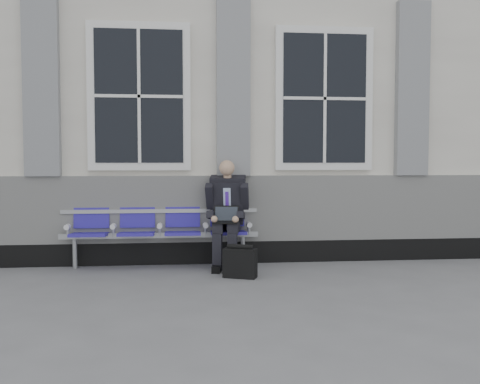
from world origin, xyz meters
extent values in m
plane|color=slate|center=(0.00, 0.00, 0.00)|extent=(70.00, 70.00, 0.00)
cube|color=silver|center=(0.00, 3.50, 2.10)|extent=(14.00, 4.00, 4.20)
cube|color=black|center=(0.00, 1.47, 0.15)|extent=(14.00, 0.10, 0.30)
cube|color=silver|center=(0.00, 1.46, 0.75)|extent=(14.00, 0.08, 0.90)
cube|color=gray|center=(-3.40, 1.44, 2.40)|extent=(0.45, 0.14, 2.40)
cube|color=gray|center=(-0.90, 1.44, 2.40)|extent=(0.45, 0.14, 2.40)
cube|color=gray|center=(1.60, 1.44, 2.40)|extent=(0.45, 0.14, 2.40)
cube|color=white|center=(-2.15, 1.46, 2.25)|extent=(1.35, 0.10, 1.95)
cube|color=black|center=(-2.15, 1.41, 2.25)|extent=(1.15, 0.02, 1.75)
cube|color=white|center=(0.35, 1.46, 2.25)|extent=(1.35, 0.10, 1.95)
cube|color=black|center=(0.35, 1.41, 2.25)|extent=(1.15, 0.02, 1.75)
cube|color=#9EA0A3|center=(-1.89, 1.30, 0.42)|extent=(2.60, 0.07, 0.07)
cube|color=#9EA0A3|center=(-1.89, 1.42, 0.73)|extent=(2.60, 0.05, 0.05)
cylinder|color=#9EA0A3|center=(-2.99, 1.30, 0.20)|extent=(0.06, 0.06, 0.39)
cylinder|color=#9EA0A3|center=(-0.79, 1.30, 0.20)|extent=(0.06, 0.06, 0.39)
cube|color=#271A9A|center=(-2.79, 1.22, 0.45)|extent=(0.46, 0.42, 0.07)
cube|color=#271A9A|center=(-2.79, 1.43, 0.71)|extent=(0.46, 0.10, 0.40)
cube|color=#271A9A|center=(-2.19, 1.22, 0.45)|extent=(0.46, 0.42, 0.07)
cube|color=#271A9A|center=(-2.19, 1.43, 0.71)|extent=(0.46, 0.10, 0.40)
cube|color=#271A9A|center=(-1.59, 1.22, 0.45)|extent=(0.46, 0.42, 0.07)
cube|color=#271A9A|center=(-1.59, 1.43, 0.71)|extent=(0.46, 0.10, 0.40)
cube|color=#271A9A|center=(-0.99, 1.22, 0.45)|extent=(0.46, 0.42, 0.07)
cube|color=#271A9A|center=(-0.99, 1.43, 0.71)|extent=(0.46, 0.10, 0.40)
cylinder|color=white|center=(-3.07, 1.25, 0.55)|extent=(0.07, 0.12, 0.07)
cylinder|color=white|center=(-2.49, 1.25, 0.55)|extent=(0.07, 0.12, 0.07)
cylinder|color=white|center=(-1.89, 1.25, 0.55)|extent=(0.07, 0.12, 0.07)
cylinder|color=white|center=(-1.29, 1.25, 0.55)|extent=(0.07, 0.12, 0.07)
cylinder|color=white|center=(-0.71, 1.25, 0.55)|extent=(0.07, 0.12, 0.07)
cube|color=black|center=(-1.16, 0.88, 0.04)|extent=(0.15, 0.27, 0.09)
cube|color=black|center=(-0.97, 0.85, 0.04)|extent=(0.15, 0.27, 0.09)
cube|color=black|center=(-1.15, 0.94, 0.25)|extent=(0.14, 0.14, 0.47)
cube|color=black|center=(-0.96, 0.90, 0.25)|extent=(0.14, 0.14, 0.47)
cube|color=black|center=(-1.11, 1.15, 0.54)|extent=(0.21, 0.45, 0.13)
cube|color=black|center=(-0.92, 1.11, 0.54)|extent=(0.21, 0.45, 0.13)
cube|color=black|center=(-0.98, 1.32, 0.86)|extent=(0.46, 0.40, 0.61)
cube|color=#C1D8FE|center=(-1.00, 1.21, 0.87)|extent=(0.11, 0.11, 0.34)
cube|color=#5729C0|center=(-1.01, 1.20, 0.86)|extent=(0.06, 0.08, 0.29)
cube|color=black|center=(-0.99, 1.29, 1.14)|extent=(0.50, 0.31, 0.14)
cylinder|color=tan|center=(-1.00, 1.24, 1.21)|extent=(0.11, 0.11, 0.10)
sphere|color=tan|center=(-1.01, 1.19, 1.31)|extent=(0.20, 0.20, 0.20)
cube|color=black|center=(-1.23, 1.27, 0.93)|extent=(0.14, 0.29, 0.36)
cube|color=black|center=(-0.77, 1.18, 0.93)|extent=(0.14, 0.29, 0.36)
cube|color=black|center=(-1.22, 1.09, 0.70)|extent=(0.14, 0.31, 0.14)
cube|color=black|center=(-0.84, 1.02, 0.70)|extent=(0.14, 0.31, 0.14)
sphere|color=tan|center=(-1.19, 0.95, 0.66)|extent=(0.09, 0.09, 0.09)
sphere|color=tan|center=(-0.92, 0.90, 0.66)|extent=(0.09, 0.09, 0.09)
cube|color=black|center=(-1.04, 1.00, 0.61)|extent=(0.35, 0.28, 0.02)
cube|color=black|center=(-1.02, 1.11, 0.72)|extent=(0.33, 0.14, 0.20)
cube|color=black|center=(-1.02, 1.10, 0.72)|extent=(0.30, 0.12, 0.17)
cube|color=black|center=(-0.90, 0.52, 0.18)|extent=(0.43, 0.30, 0.35)
cylinder|color=black|center=(-0.90, 0.52, 0.37)|extent=(0.31, 0.17, 0.06)
camera|label=1|loc=(-1.55, -5.78, 1.39)|focal=40.00mm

